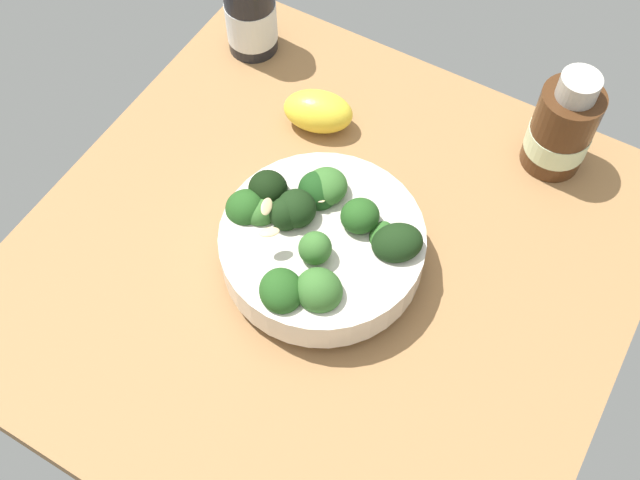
{
  "coord_description": "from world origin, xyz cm",
  "views": [
    {
      "loc": [
        18.32,
        -32.51,
        63.77
      ],
      "look_at": [
        -0.24,
        -0.59,
        4.0
      ],
      "focal_mm": 43.2,
      "sensor_mm": 36.0,
      "label": 1
    }
  ],
  "objects_px": {
    "bowl_of_broccoli": "(318,241)",
    "bottle_tall": "(562,128)",
    "lemon_wedge": "(318,111)",
    "bottle_short": "(250,10)"
  },
  "relations": [
    {
      "from": "bowl_of_broccoli",
      "to": "bottle_tall",
      "type": "distance_m",
      "value": 0.27
    },
    {
      "from": "lemon_wedge",
      "to": "bottle_tall",
      "type": "xyz_separation_m",
      "value": [
        0.23,
        0.08,
        0.03
      ]
    },
    {
      "from": "bottle_short",
      "to": "bowl_of_broccoli",
      "type": "bearing_deg",
      "value": -45.28
    },
    {
      "from": "lemon_wedge",
      "to": "bottle_short",
      "type": "height_order",
      "value": "bottle_short"
    },
    {
      "from": "bottle_tall",
      "to": "bowl_of_broccoli",
      "type": "bearing_deg",
      "value": -122.72
    },
    {
      "from": "lemon_wedge",
      "to": "bowl_of_broccoli",
      "type": "bearing_deg",
      "value": -59.86
    },
    {
      "from": "bowl_of_broccoli",
      "to": "bottle_short",
      "type": "xyz_separation_m",
      "value": [
        -0.21,
        0.21,
        0.02
      ]
    },
    {
      "from": "lemon_wedge",
      "to": "bottle_short",
      "type": "relative_size",
      "value": 0.56
    },
    {
      "from": "bowl_of_broccoli",
      "to": "lemon_wedge",
      "type": "height_order",
      "value": "bowl_of_broccoli"
    },
    {
      "from": "bottle_tall",
      "to": "bottle_short",
      "type": "bearing_deg",
      "value": -177.26
    }
  ]
}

